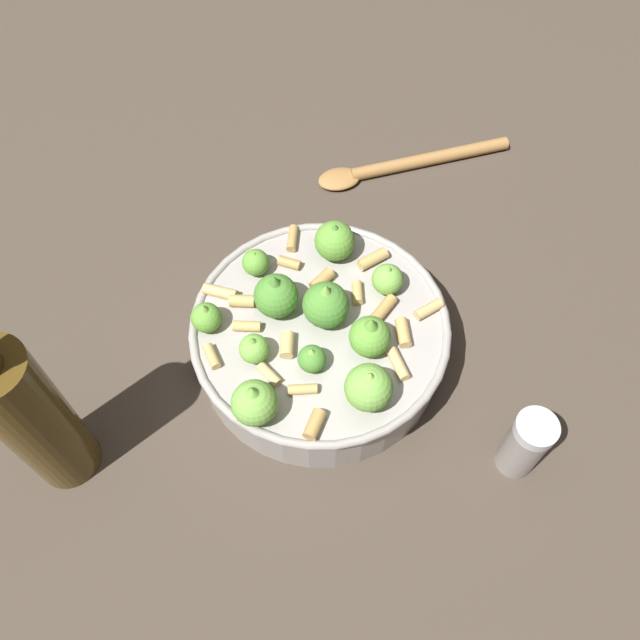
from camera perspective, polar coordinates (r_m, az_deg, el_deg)
ground_plane at (r=0.69m, az=0.00°, el=-2.95°), size 2.40×2.40×0.00m
cooking_pan at (r=0.66m, az=-0.07°, el=-1.39°), size 0.25×0.25×0.11m
pepper_shaker at (r=0.63m, az=17.19°, el=-10.13°), size 0.04×0.04×0.09m
olive_oil_bottle at (r=0.60m, az=-23.51°, el=-7.59°), size 0.06×0.06×0.24m
wooden_spoon at (r=0.85m, az=7.15°, el=13.07°), size 0.25×0.08×0.02m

